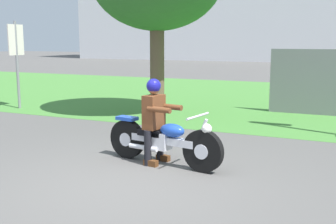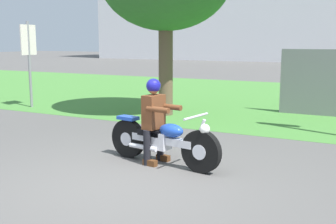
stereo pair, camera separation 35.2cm
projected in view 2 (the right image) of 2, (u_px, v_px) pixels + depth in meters
The scene contains 5 objects.
ground at pixel (121, 184), 6.02m from camera, with size 120.00×120.00×0.00m, color #565451.
grass_verge at pixel (279, 99), 14.67m from camera, with size 60.00×12.00×0.01m, color #478438.
motorcycle_lead at pixel (163, 141), 6.89m from camera, with size 2.16×0.66×0.89m.
rider_lead at pixel (154, 114), 6.92m from camera, with size 0.59×0.51×1.42m.
sign_banner at pixel (29, 51), 12.68m from camera, with size 0.08×0.60×2.60m.
Camera 2 is at (3.25, -4.81, 2.02)m, focal length 44.92 mm.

